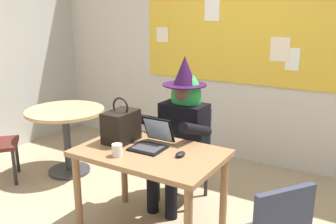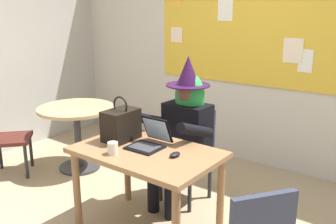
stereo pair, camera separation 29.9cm
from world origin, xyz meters
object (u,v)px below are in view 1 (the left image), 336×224
chair_at_desk (187,148)px  laptop (152,141)px  desk_main (150,163)px  computer_mouse (180,154)px  person_costumed (181,124)px  coffee_mug (117,150)px  handbag (121,126)px  side_table_round (66,126)px

chair_at_desk → laptop: size_ratio=2.71×
chair_at_desk → laptop: (0.02, -0.65, 0.29)m
chair_at_desk → laptop: bearing=4.0°
desk_main → chair_at_desk: 0.74m
laptop → computer_mouse: (0.29, -0.06, -0.03)m
person_costumed → coffee_mug: person_costumed is taller
computer_mouse → coffee_mug: (-0.41, -0.24, 0.03)m
person_costumed → laptop: person_costumed is taller
handbag → coffee_mug: 0.34m
computer_mouse → handbag: size_ratio=0.28×
laptop → side_table_round: bearing=161.9°
person_costumed → side_table_round: bearing=-84.4°
computer_mouse → handbag: handbag is taller
chair_at_desk → coffee_mug: bearing=-3.9°
desk_main → laptop: size_ratio=3.48×
person_costumed → laptop: bearing=5.3°
computer_mouse → side_table_round: computer_mouse is taller
laptop → computer_mouse: size_ratio=3.15×
person_costumed → computer_mouse: person_costumed is taller
laptop → chair_at_desk: bearing=91.2°
chair_at_desk → laptop: 0.71m
desk_main → chair_at_desk: (-0.06, 0.73, -0.13)m
desk_main → computer_mouse: bearing=4.2°
desk_main → person_costumed: (-0.06, 0.60, 0.15)m
laptop → side_table_round: 1.51m
desk_main → side_table_round: side_table_round is taller
desk_main → computer_mouse: size_ratio=10.94×
chair_at_desk → computer_mouse: (0.31, -0.71, 0.25)m
computer_mouse → handbag: bearing=179.0°
desk_main → side_table_round: (-1.46, 0.52, -0.07)m
laptop → side_table_round: size_ratio=0.39×
person_costumed → coffee_mug: (-0.09, -0.82, 0.00)m
handbag → person_costumed: bearing=64.4°
coffee_mug → side_table_round: size_ratio=0.11×
chair_at_desk → side_table_round: chair_at_desk is taller
computer_mouse → desk_main: bearing=-173.1°
person_costumed → handbag: (-0.26, -0.55, 0.09)m
person_costumed → side_table_round: (-1.40, -0.08, -0.22)m
desk_main → laptop: bearing=111.4°
chair_at_desk → computer_mouse: 0.81m
person_costumed → handbag: person_costumed is taller
computer_mouse → coffee_mug: 0.48m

